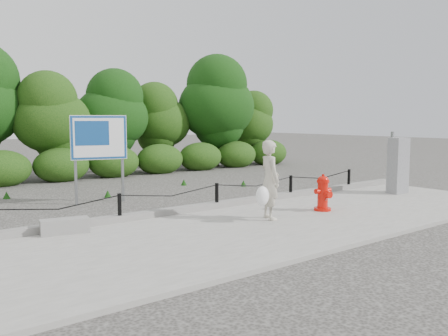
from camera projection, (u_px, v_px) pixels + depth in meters
ground at (217, 211)px, 11.28m from camera, size 90.00×90.00×0.00m
sidewalk at (275, 225)px, 9.71m from camera, size 14.00×4.00×0.08m
curb at (216, 205)px, 11.30m from camera, size 14.00×0.22×0.14m
chain_barrier at (217, 192)px, 11.23m from camera, size 10.06×0.06×0.60m
treeline at (91, 110)px, 18.41m from camera, size 20.04×3.90×4.97m
fire_hydrant at (323, 193)px, 10.94m from camera, size 0.45×0.47×0.85m
pedestrian at (269, 181)px, 9.95m from camera, size 0.79×0.71×1.68m
concrete_block at (65, 226)px, 8.79m from camera, size 0.91×0.47×0.28m
utility_cabinet at (398, 165)px, 13.47m from camera, size 0.60×0.43×1.75m
advertising_sign at (99, 141)px, 12.24m from camera, size 1.40×0.43×2.29m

